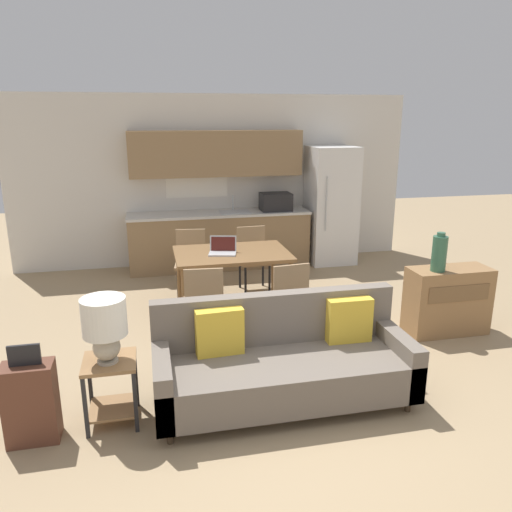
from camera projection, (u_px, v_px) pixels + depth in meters
name	position (u px, v px, depth m)	size (l,w,h in m)	color
ground_plane	(298.00, 416.00, 4.09)	(20.00, 20.00, 0.00)	#9E8460
wall_back	(215.00, 181.00, 8.07)	(6.40, 0.07, 2.70)	silver
kitchen_counter	(220.00, 215.00, 7.93)	(2.86, 0.65, 2.15)	#8E704C
refrigerator	(331.00, 205.00, 8.18)	(0.73, 0.75, 1.90)	white
dining_table	(232.00, 258.00, 6.05)	(1.37, 0.94, 0.78)	brown
couch	(282.00, 363.00, 4.25)	(2.15, 0.80, 0.89)	#3D2D1E
side_table	(111.00, 381.00, 3.93)	(0.41, 0.41, 0.54)	olive
table_lamp	(105.00, 324.00, 3.77)	(0.34, 0.34, 0.52)	#B2A893
credenza	(447.00, 301.00, 5.58)	(0.91, 0.39, 0.75)	olive
vase	(439.00, 253.00, 5.34)	(0.16, 0.16, 0.43)	#336047
dining_chair_far_right	(253.00, 256.00, 6.95)	(0.44, 0.44, 0.88)	#997A56
dining_chair_near_right	(287.00, 296.00, 5.39)	(0.46, 0.46, 0.88)	#997A56
dining_chair_far_left	(191.00, 259.00, 6.78)	(0.47, 0.47, 0.88)	#997A56
dining_chair_near_left	(204.00, 301.00, 5.26)	(0.45, 0.45, 0.88)	#997A56
laptop	(223.00, 249.00, 5.97)	(0.37, 0.32, 0.20)	#B7BABC
suitcase	(31.00, 402.00, 3.70)	(0.37, 0.22, 0.79)	brown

